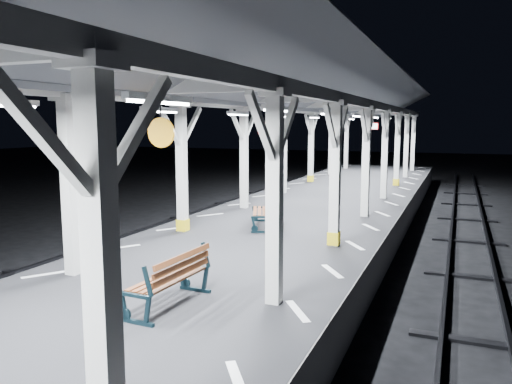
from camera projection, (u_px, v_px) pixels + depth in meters
The scene contains 9 objects.
ground at pixel (218, 304), 10.56m from camera, with size 120.00×120.00×0.00m, color black.
platform at pixel (217, 282), 10.49m from camera, with size 6.00×50.00×1.00m, color black.
hazard_stripes_left at pixel (121, 247), 11.34m from camera, with size 1.00×48.00×0.01m, color silver.
hazard_stripes_right at pixel (332, 271), 9.51m from camera, with size 1.00×48.00×0.01m, color silver.
track_left at pixel (38, 274), 12.42m from camera, with size 2.20×60.00×0.16m.
track_right at pixel (475, 339), 8.68m from camera, with size 2.20×60.00×0.16m.
canopy at pixel (215, 85), 9.92m from camera, with size 5.40×49.00×4.65m.
bench_near at pixel (173, 278), 7.60m from camera, with size 0.68×1.64×0.87m.
bench_mid at pixel (265, 210), 13.56m from camera, with size 1.14×1.71×0.87m.
Camera 1 is at (4.58, -9.08, 3.80)m, focal length 35.00 mm.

